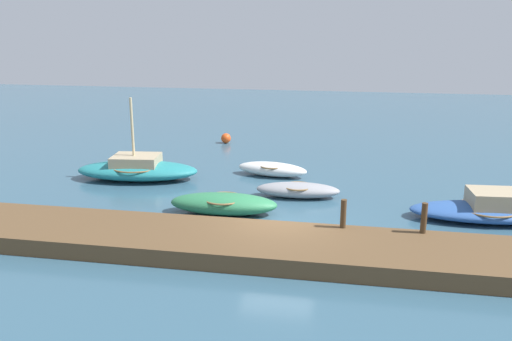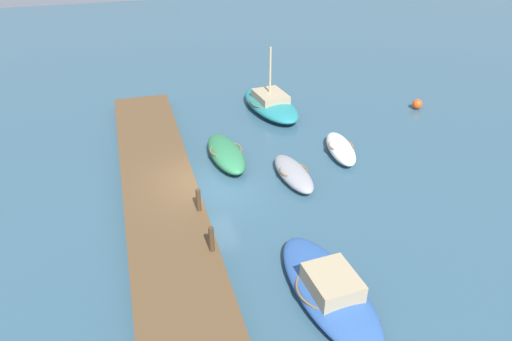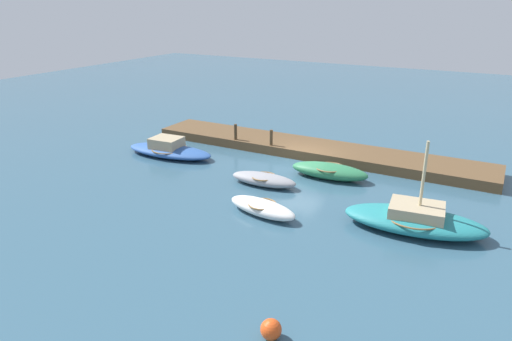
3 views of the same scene
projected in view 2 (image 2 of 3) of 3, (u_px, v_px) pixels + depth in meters
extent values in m
plane|color=#33566B|center=(205.00, 190.00, 20.50)|extent=(84.00, 84.00, 0.00)
cube|color=brown|center=(160.00, 192.00, 19.90)|extent=(20.55, 3.06, 0.55)
ellipsoid|color=#939399|center=(293.00, 173.00, 21.13)|extent=(3.48, 1.37, 0.61)
torus|color=olive|center=(294.00, 170.00, 21.05)|extent=(1.33, 1.33, 0.07)
ellipsoid|color=#2D569E|center=(328.00, 290.00, 15.01)|extent=(5.64, 2.44, 0.59)
torus|color=olive|center=(329.00, 286.00, 14.93)|extent=(2.27, 2.27, 0.07)
cube|color=tan|center=(332.00, 283.00, 14.61)|extent=(1.80, 1.55, 0.62)
ellipsoid|color=teal|center=(271.00, 105.00, 27.60)|extent=(5.77, 2.96, 0.81)
torus|color=olive|center=(271.00, 101.00, 27.49)|extent=(2.66, 2.66, 0.07)
cube|color=tan|center=(270.00, 97.00, 27.39)|extent=(2.25, 1.83, 0.47)
cylinder|color=#C6B284|center=(270.00, 74.00, 26.78)|extent=(0.12, 0.12, 3.10)
ellipsoid|color=#2D7A4C|center=(226.00, 153.00, 22.56)|extent=(4.11, 1.69, 0.77)
torus|color=olive|center=(226.00, 149.00, 22.45)|extent=(1.62, 1.62, 0.07)
ellipsoid|color=white|center=(341.00, 149.00, 23.11)|extent=(3.49, 1.69, 0.65)
torus|color=olive|center=(341.00, 145.00, 23.02)|extent=(1.42, 1.42, 0.07)
cylinder|color=#47331E|center=(198.00, 200.00, 18.06)|extent=(0.19, 0.19, 0.94)
cylinder|color=#47331E|center=(211.00, 239.00, 16.02)|extent=(0.19, 0.19, 0.97)
sphere|color=#E54C19|center=(417.00, 104.00, 27.93)|extent=(0.59, 0.59, 0.59)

